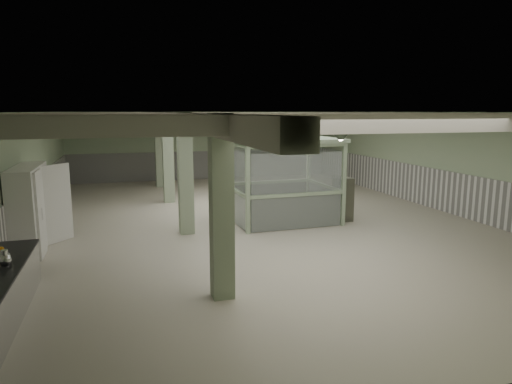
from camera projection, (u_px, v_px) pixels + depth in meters
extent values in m
plane|color=beige|center=(257.00, 220.00, 15.43)|extent=(20.00, 20.00, 0.00)
cube|color=white|center=(257.00, 112.00, 14.80)|extent=(14.00, 20.00, 0.02)
cube|color=#A4B893|center=(204.00, 146.00, 24.56)|extent=(14.00, 0.02, 3.60)
cube|color=#A4B893|center=(486.00, 260.00, 5.68)|extent=(14.00, 0.02, 3.60)
cube|color=#A4B893|center=(25.00, 175.00, 13.15)|extent=(0.02, 20.00, 3.60)
cube|color=#A4B893|center=(435.00, 161.00, 17.09)|extent=(0.02, 20.00, 3.60)
cube|color=white|center=(29.00, 211.00, 13.34)|extent=(0.05, 19.90, 1.50)
cube|color=white|center=(433.00, 188.00, 17.26)|extent=(0.05, 19.90, 1.50)
cube|color=white|center=(204.00, 165.00, 24.72)|extent=(13.90, 0.05, 1.50)
cube|color=silver|center=(180.00, 119.00, 14.14)|extent=(0.45, 19.90, 0.40)
cube|color=silver|center=(383.00, 124.00, 7.76)|extent=(13.90, 0.35, 0.32)
cube|color=silver|center=(321.00, 121.00, 10.12)|extent=(13.90, 0.35, 0.32)
cube|color=silver|center=(283.00, 119.00, 12.48)|extent=(13.90, 0.35, 0.32)
cube|color=silver|center=(257.00, 118.00, 14.84)|extent=(13.90, 0.35, 0.32)
cube|color=silver|center=(238.00, 117.00, 17.20)|extent=(13.90, 0.35, 0.32)
cube|color=silver|center=(223.00, 116.00, 19.55)|extent=(13.90, 0.35, 0.32)
cube|color=silver|center=(212.00, 116.00, 21.91)|extent=(13.90, 0.35, 0.32)
cube|color=#92A484|center=(221.00, 208.00, 8.76)|extent=(0.42, 0.42, 3.60)
cube|color=#92A484|center=(185.00, 174.00, 13.47)|extent=(0.42, 0.42, 3.60)
cube|color=#92A484|center=(168.00, 158.00, 18.19)|extent=(0.42, 0.42, 3.60)
cube|color=#92A484|center=(160.00, 150.00, 21.97)|extent=(0.42, 0.42, 3.60)
cone|color=#324030|center=(341.00, 137.00, 10.32)|extent=(0.44, 0.44, 0.22)
cone|color=#324030|center=(266.00, 128.00, 15.51)|extent=(0.44, 0.44, 0.22)
cone|color=#324030|center=(232.00, 124.00, 20.23)|extent=(0.44, 0.44, 0.22)
cube|color=white|center=(29.00, 208.00, 11.83)|extent=(0.62, 2.49, 2.28)
cube|color=white|center=(40.00, 212.00, 11.38)|extent=(0.06, 0.93, 2.18)
cube|color=white|center=(52.00, 203.00, 12.59)|extent=(0.66, 0.74, 2.18)
cube|color=silver|center=(42.00, 212.00, 11.40)|extent=(0.02, 0.05, 0.30)
cube|color=silver|center=(49.00, 203.00, 12.47)|extent=(0.02, 0.05, 0.30)
cube|color=#97AE8B|center=(248.00, 190.00, 13.47)|extent=(0.12, 0.12, 2.65)
cube|color=#97AE8B|center=(225.00, 178.00, 15.95)|extent=(0.12, 0.12, 2.65)
cube|color=#97AE8B|center=(344.00, 185.00, 14.44)|extent=(0.12, 0.12, 2.65)
cube|color=#97AE8B|center=(309.00, 174.00, 16.93)|extent=(0.12, 0.12, 2.65)
cube|color=#97AE8B|center=(282.00, 139.00, 14.95)|extent=(3.51, 3.00, 0.12)
cube|color=silver|center=(297.00, 212.00, 14.09)|extent=(2.98, 0.14, 1.05)
cube|color=silver|center=(298.00, 173.00, 13.88)|extent=(2.98, 0.14, 1.22)
cube|color=silver|center=(268.00, 197.00, 16.57)|extent=(2.98, 0.14, 1.05)
cube|color=silver|center=(268.00, 163.00, 16.36)|extent=(2.98, 0.14, 1.22)
cube|color=silver|center=(236.00, 207.00, 14.84)|extent=(0.13, 2.45, 1.05)
cube|color=silver|center=(236.00, 170.00, 14.63)|extent=(0.13, 2.45, 1.22)
cube|color=silver|center=(324.00, 201.00, 15.82)|extent=(0.13, 2.45, 1.05)
cube|color=silver|center=(325.00, 166.00, 15.61)|extent=(0.13, 2.45, 1.22)
cube|color=#58594A|center=(343.00, 199.00, 15.30)|extent=(0.51, 0.70, 1.45)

